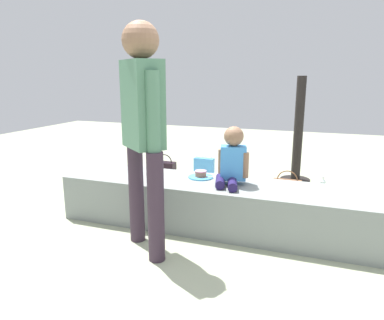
% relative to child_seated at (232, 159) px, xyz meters
% --- Properties ---
extents(ground_plane, '(12.00, 12.00, 0.00)m').
position_rel_child_seated_xyz_m(ground_plane, '(-0.14, -0.01, -0.61)').
color(ground_plane, '#9BA386').
extents(concrete_ledge, '(2.69, 0.58, 0.40)m').
position_rel_child_seated_xyz_m(concrete_ledge, '(-0.14, -0.01, -0.41)').
color(concrete_ledge, gray).
rests_on(concrete_ledge, ground_plane).
extents(child_seated, '(0.29, 0.34, 0.48)m').
position_rel_child_seated_xyz_m(child_seated, '(0.00, 0.00, 0.00)').
color(child_seated, '#22184C').
rests_on(child_seated, concrete_ledge).
extents(adult_standing, '(0.40, 0.37, 1.64)m').
position_rel_child_seated_xyz_m(adult_standing, '(-0.50, -0.58, 0.37)').
color(adult_standing, '#362635').
rests_on(adult_standing, ground_plane).
extents(cake_plate, '(0.22, 0.22, 0.07)m').
position_rel_child_seated_xyz_m(cake_plate, '(-0.30, 0.10, -0.19)').
color(cake_plate, '#4CA5D8').
rests_on(cake_plate, concrete_ledge).
extents(gift_bag, '(0.24, 0.08, 0.38)m').
position_rel_child_seated_xyz_m(gift_bag, '(-0.60, 1.11, -0.44)').
color(gift_bag, '#4C99E0').
rests_on(gift_bag, ground_plane).
extents(railing_post, '(0.36, 0.36, 1.29)m').
position_rel_child_seated_xyz_m(railing_post, '(0.42, 1.63, -0.11)').
color(railing_post, black).
rests_on(railing_post, ground_plane).
extents(water_bottle_near_gift, '(0.07, 0.07, 0.24)m').
position_rel_child_seated_xyz_m(water_bottle_near_gift, '(0.39, 0.48, -0.50)').
color(water_bottle_near_gift, silver).
rests_on(water_bottle_near_gift, ground_plane).
extents(water_bottle_far_side, '(0.06, 0.06, 0.23)m').
position_rel_child_seated_xyz_m(water_bottle_far_side, '(0.74, 1.14, -0.50)').
color(water_bottle_far_side, silver).
rests_on(water_bottle_far_side, ground_plane).
extents(cake_box_white, '(0.41, 0.41, 0.13)m').
position_rel_child_seated_xyz_m(cake_box_white, '(-0.20, 0.54, -0.55)').
color(cake_box_white, white).
rests_on(cake_box_white, ground_plane).
extents(handbag_black_leather, '(0.27, 0.13, 0.34)m').
position_rel_child_seated_xyz_m(handbag_black_leather, '(-1.12, 1.13, -0.48)').
color(handbag_black_leather, black).
rests_on(handbag_black_leather, ground_plane).
extents(handbag_brown_canvas, '(0.29, 0.12, 0.31)m').
position_rel_child_seated_xyz_m(handbag_brown_canvas, '(0.38, 0.95, -0.50)').
color(handbag_brown_canvas, brown).
rests_on(handbag_brown_canvas, ground_plane).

